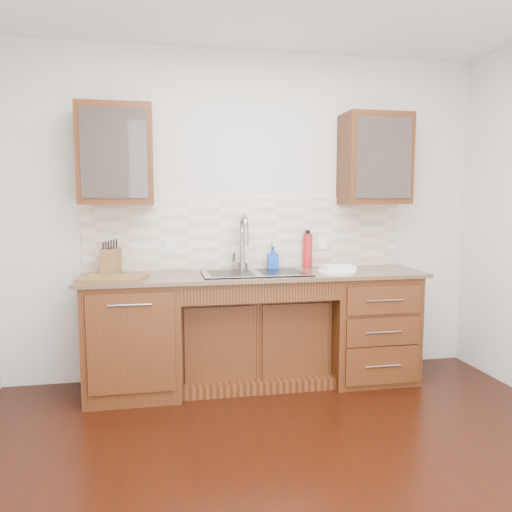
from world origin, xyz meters
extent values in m
cube|color=black|center=(0.00, 0.00, -0.05)|extent=(4.00, 3.50, 0.10)
cube|color=silver|center=(0.00, 1.80, 1.35)|extent=(4.00, 0.10, 2.70)
cube|color=#593014|center=(-0.95, 1.44, 0.44)|extent=(0.70, 0.62, 0.88)
cube|color=#593014|center=(0.00, 1.53, 0.35)|extent=(1.20, 0.44, 0.70)
cube|color=#593014|center=(0.95, 1.44, 0.44)|extent=(0.70, 0.62, 0.88)
cube|color=#84705B|center=(0.00, 1.43, 0.90)|extent=(2.70, 0.65, 0.03)
cube|color=beige|center=(0.00, 1.74, 1.21)|extent=(2.70, 0.02, 0.59)
cube|color=#9E9EA5|center=(0.00, 1.41, 0.83)|extent=(0.84, 0.46, 0.19)
cylinder|color=#999993|center=(-0.07, 1.64, 1.11)|extent=(0.04, 0.04, 0.40)
cylinder|color=#999993|center=(0.18, 1.65, 1.03)|extent=(0.02, 0.02, 0.24)
cube|color=#593014|center=(-1.05, 1.58, 1.83)|extent=(0.55, 0.34, 0.75)
cube|color=#593014|center=(1.05, 1.58, 1.83)|extent=(0.55, 0.34, 0.75)
cube|color=white|center=(-0.65, 1.73, 1.12)|extent=(0.08, 0.01, 0.12)
cube|color=white|center=(0.65, 1.73, 1.12)|extent=(0.08, 0.01, 0.12)
imported|color=blue|center=(0.19, 1.62, 1.00)|extent=(0.09, 0.09, 0.19)
cylinder|color=red|center=(0.50, 1.68, 1.06)|extent=(0.09, 0.09, 0.29)
cylinder|color=white|center=(0.64, 1.33, 0.92)|extent=(0.40, 0.40, 0.02)
cube|color=silver|center=(0.67, 1.38, 0.94)|extent=(0.26, 0.20, 0.04)
cube|color=brown|center=(-1.11, 1.59, 1.01)|extent=(0.15, 0.20, 0.20)
cube|color=#936542|center=(-1.08, 1.34, 0.92)|extent=(0.52, 0.43, 0.02)
imported|color=white|center=(-1.17, 1.58, 1.78)|extent=(0.18, 0.18, 0.11)
imported|color=white|center=(-0.94, 1.58, 1.77)|extent=(0.11, 0.11, 0.09)
imported|color=silver|center=(0.92, 1.58, 1.77)|extent=(0.13, 0.13, 0.09)
imported|color=white|center=(1.17, 1.58, 1.78)|extent=(0.14, 0.14, 0.10)
camera|label=1|loc=(-0.73, -2.40, 1.48)|focal=35.00mm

